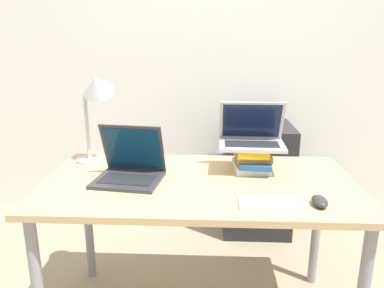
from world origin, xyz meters
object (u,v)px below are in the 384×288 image
(wireless_keyboard, at_px, (271,204))
(mouse, at_px, (320,201))
(laptop_left, at_px, (130,169))
(mini_fridge, at_px, (256,177))
(laptop_on_books, at_px, (251,137))
(book_stack, at_px, (252,158))
(desk_lamp, at_px, (96,94))

(wireless_keyboard, bearing_deg, mouse, 1.68)
(laptop_left, height_order, mouse, laptop_left)
(mini_fridge, bearing_deg, laptop_on_books, -99.98)
(book_stack, distance_m, wireless_keyboard, 0.42)
(laptop_left, xyz_separation_m, book_stack, (0.59, 0.16, 0.01))
(wireless_keyboard, relative_size, mini_fridge, 0.33)
(desk_lamp, distance_m, mini_fridge, 1.44)
(mouse, bearing_deg, wireless_keyboard, -178.32)
(mini_fridge, bearing_deg, laptop_left, -126.01)
(laptop_left, distance_m, mini_fridge, 1.32)
(wireless_keyboard, xyz_separation_m, mouse, (0.19, 0.01, 0.01))
(mouse, height_order, desk_lamp, desk_lamp)
(laptop_left, bearing_deg, mini_fridge, 53.99)
(book_stack, xyz_separation_m, mouse, (0.23, -0.41, -0.04))
(laptop_left, relative_size, desk_lamp, 0.65)
(mouse, relative_size, desk_lamp, 0.20)
(desk_lamp, bearing_deg, laptop_left, -46.55)
(book_stack, height_order, wireless_keyboard, book_stack)
(desk_lamp, bearing_deg, laptop_on_books, -3.43)
(laptop_left, height_order, wireless_keyboard, laptop_left)
(laptop_left, relative_size, book_stack, 1.33)
(laptop_left, distance_m, mouse, 0.86)
(wireless_keyboard, relative_size, desk_lamp, 0.52)
(laptop_on_books, bearing_deg, wireless_keyboard, -84.43)
(wireless_keyboard, distance_m, desk_lamp, 1.03)
(mini_fridge, bearing_deg, mouse, -86.04)
(wireless_keyboard, xyz_separation_m, desk_lamp, (-0.83, 0.47, 0.37))
(book_stack, bearing_deg, mouse, -60.97)
(laptop_left, distance_m, desk_lamp, 0.44)
(book_stack, bearing_deg, laptop_on_books, 124.75)
(book_stack, xyz_separation_m, mini_fridge, (0.14, 0.85, -0.43))
(laptop_on_books, bearing_deg, book_stack, -55.25)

